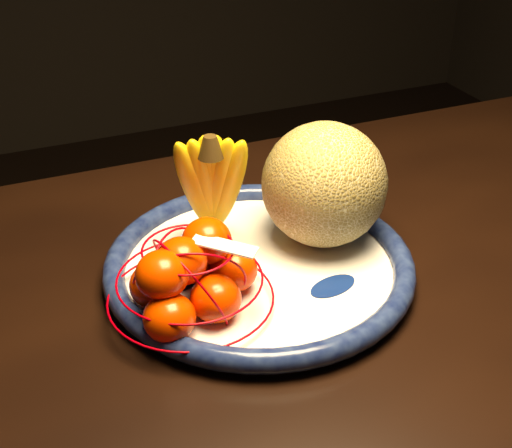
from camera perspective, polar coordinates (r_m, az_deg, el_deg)
name	(u,v)px	position (r m, az deg, el deg)	size (l,w,h in m)	color
dining_table	(305,374)	(0.88, 3.96, -11.85)	(1.58, 0.95, 0.79)	black
fruit_bowl	(259,266)	(0.89, 0.25, -3.34)	(0.39, 0.39, 0.03)	white
cantaloupe	(324,184)	(0.91, 5.48, 3.17)	(0.16, 0.16, 0.16)	olive
banana_bunch	(212,181)	(0.89, -3.57, 3.44)	(0.11, 0.12, 0.18)	#FEB900
mandarin_bag	(190,277)	(0.80, -5.30, -4.24)	(0.25, 0.25, 0.12)	#FA3900
price_tag	(225,245)	(0.78, -2.54, -1.73)	(0.07, 0.03, 0.00)	white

